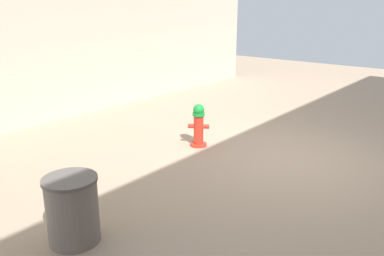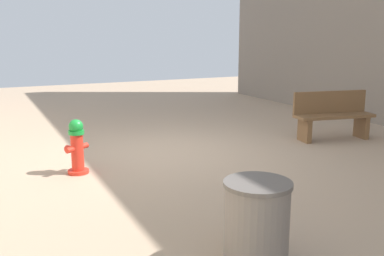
# 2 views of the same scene
# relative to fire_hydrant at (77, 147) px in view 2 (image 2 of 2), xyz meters

# --- Properties ---
(ground_plane) EXTENTS (23.40, 23.40, 0.00)m
(ground_plane) POSITION_rel_fire_hydrant_xyz_m (-1.71, -0.48, -0.41)
(ground_plane) COLOR tan
(fire_hydrant) EXTENTS (0.39, 0.37, 0.83)m
(fire_hydrant) POSITION_rel_fire_hydrant_xyz_m (0.00, 0.00, 0.00)
(fire_hydrant) COLOR red
(fire_hydrant) RESTS_ON ground_plane
(bench_near) EXTENTS (1.65, 0.73, 0.95)m
(bench_near) POSITION_rel_fire_hydrant_xyz_m (-5.04, -0.02, 0.08)
(bench_near) COLOR brown
(bench_near) RESTS_ON ground_plane
(trash_bin) EXTENTS (0.61, 0.61, 0.79)m
(trash_bin) POSITION_rel_fire_hydrant_xyz_m (-0.89, 3.43, -0.02)
(trash_bin) COLOR slate
(trash_bin) RESTS_ON ground_plane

